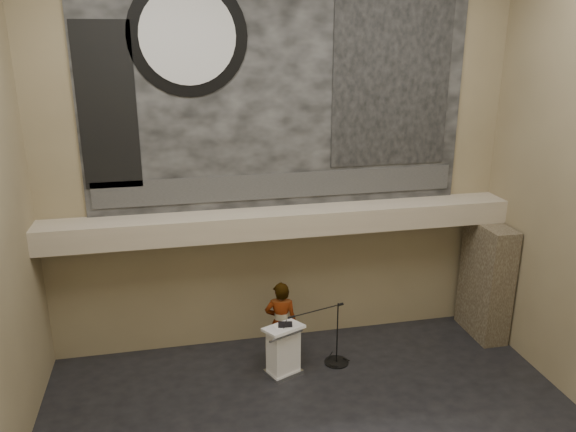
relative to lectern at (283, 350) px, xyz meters
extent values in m
cube|color=#7B6C4E|center=(0.26, 1.54, 3.70)|extent=(10.00, 0.02, 8.50)
cube|color=#7B6C4E|center=(0.26, -6.46, 3.70)|extent=(10.00, 0.02, 8.50)
cube|color=tan|center=(0.26, 1.14, 2.40)|extent=(10.00, 0.80, 0.50)
cylinder|color=#B2893D|center=(-1.34, 1.09, 2.12)|extent=(0.04, 0.04, 0.06)
cylinder|color=#B2893D|center=(2.16, 1.09, 2.12)|extent=(0.04, 0.04, 0.06)
cube|color=black|center=(0.26, 1.51, 5.15)|extent=(8.00, 0.05, 5.00)
cube|color=#2F2F2F|center=(0.26, 1.47, 3.10)|extent=(7.76, 0.02, 0.55)
cylinder|color=black|center=(-1.54, 1.47, 6.15)|extent=(2.30, 0.02, 2.30)
cylinder|color=silver|center=(-1.54, 1.45, 6.15)|extent=(1.84, 0.02, 1.84)
cube|color=black|center=(2.66, 1.47, 5.25)|extent=(2.60, 0.02, 3.60)
cube|color=black|center=(-3.14, 1.47, 4.85)|extent=(1.10, 0.02, 3.20)
cube|color=#423728|center=(4.91, 0.69, 0.80)|extent=(0.60, 1.40, 2.70)
cube|color=silver|center=(0.00, 0.00, -0.51)|extent=(0.82, 0.73, 0.08)
cube|color=white|center=(0.00, 0.00, 0.01)|extent=(0.71, 0.61, 0.96)
cube|color=white|center=(0.00, -0.02, 0.52)|extent=(0.91, 0.79, 0.13)
cube|color=black|center=(0.05, 0.02, 0.56)|extent=(0.32, 0.28, 0.04)
cube|color=white|center=(-0.06, -0.02, 0.55)|extent=(0.30, 0.35, 0.00)
imported|color=beige|center=(0.04, 0.44, 0.38)|extent=(0.76, 0.59, 1.86)
cylinder|color=black|center=(1.20, 0.15, -0.54)|extent=(0.52, 0.52, 0.02)
cylinder|color=black|center=(1.20, 0.15, 0.15)|extent=(0.03, 0.03, 1.41)
cylinder|color=black|center=(0.67, 0.00, 0.82)|extent=(1.19, 0.36, 0.02)
camera|label=1|loc=(-2.03, -9.91, 6.18)|focal=35.00mm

